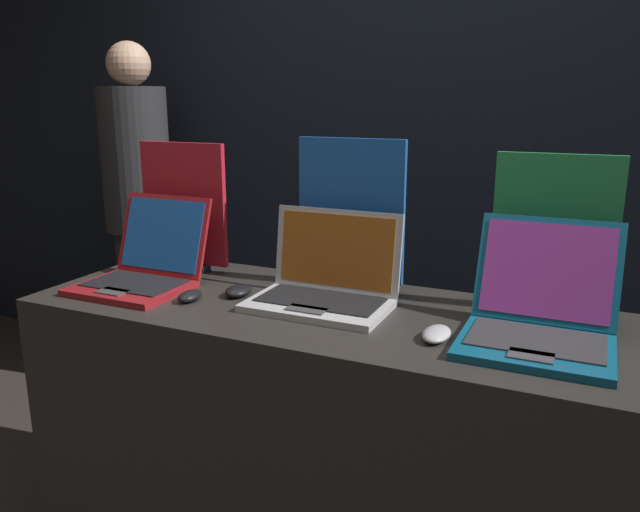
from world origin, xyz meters
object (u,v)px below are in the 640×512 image
at_px(laptop_front, 144,266).
at_px(mouse_back, 437,334).
at_px(mouse_middle, 238,291).
at_px(mouse_front, 190,296).
at_px(promo_stand_back, 553,238).
at_px(laptop_back, 540,316).
at_px(promo_stand_middle, 351,217).
at_px(person_bystander, 140,215).
at_px(laptop_middle, 325,283).
at_px(promo_stand_front, 184,210).

height_order(laptop_front, mouse_back, laptop_front).
bearing_deg(mouse_middle, mouse_back, -8.68).
bearing_deg(mouse_front, promo_stand_back, 19.63).
relative_size(mouse_middle, laptop_back, 0.26).
bearing_deg(promo_stand_middle, promo_stand_back, 0.79).
height_order(promo_stand_back, person_bystander, person_bystander).
distance_m(laptop_back, promo_stand_back, 0.28).
relative_size(laptop_middle, promo_stand_back, 0.91).
bearing_deg(laptop_middle, laptop_back, -4.22).
bearing_deg(person_bystander, laptop_front, -49.13).
xyz_separation_m(mouse_front, promo_stand_back, (0.96, 0.34, 0.19)).
xyz_separation_m(promo_stand_middle, promo_stand_back, (0.59, 0.01, -0.01)).
xyz_separation_m(laptop_middle, mouse_back, (0.36, -0.14, -0.05)).
bearing_deg(mouse_back, mouse_front, -179.69).
bearing_deg(mouse_front, laptop_front, 162.72).
bearing_deg(promo_stand_back, laptop_middle, -161.33).
distance_m(laptop_front, promo_stand_back, 1.22).
xyz_separation_m(promo_stand_middle, laptop_back, (0.59, -0.23, -0.16)).
relative_size(promo_stand_front, mouse_middle, 4.38).
height_order(laptop_back, person_bystander, person_bystander).
height_order(laptop_front, promo_stand_front, promo_stand_front).
bearing_deg(laptop_front, mouse_front, -17.28).
bearing_deg(mouse_back, promo_stand_back, 56.01).
distance_m(promo_stand_back, person_bystander, 2.08).
bearing_deg(laptop_middle, person_bystander, 148.76).
distance_m(mouse_middle, laptop_back, 0.86).
height_order(laptop_front, mouse_middle, laptop_front).
distance_m(promo_stand_front, promo_stand_back, 1.18).
xyz_separation_m(promo_stand_front, laptop_middle, (0.59, -0.15, -0.15)).
bearing_deg(laptop_middle, laptop_front, -172.89).
distance_m(promo_stand_front, person_bystander, 1.07).
relative_size(promo_stand_middle, promo_stand_back, 1.06).
distance_m(laptop_front, mouse_back, 0.96).
bearing_deg(promo_stand_back, person_bystander, 162.05).
bearing_deg(promo_stand_middle, promo_stand_front, -175.90).
relative_size(promo_stand_front, promo_stand_middle, 0.94).
xyz_separation_m(laptop_middle, mouse_middle, (-0.27, -0.04, -0.05)).
height_order(laptop_front, promo_stand_middle, promo_stand_middle).
distance_m(mouse_front, person_bystander, 1.41).
bearing_deg(laptop_back, promo_stand_middle, 158.30).
bearing_deg(promo_stand_front, mouse_back, -16.78).
relative_size(laptop_front, promo_stand_front, 0.81).
bearing_deg(promo_stand_front, mouse_front, -52.68).
height_order(mouse_front, laptop_middle, laptop_middle).
bearing_deg(laptop_front, promo_stand_middle, 24.10).
distance_m(laptop_back, person_bystander, 2.16).
height_order(laptop_middle, promo_stand_middle, promo_stand_middle).
distance_m(laptop_back, mouse_back, 0.25).
relative_size(mouse_front, mouse_middle, 0.93).
bearing_deg(laptop_back, mouse_back, -157.27).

